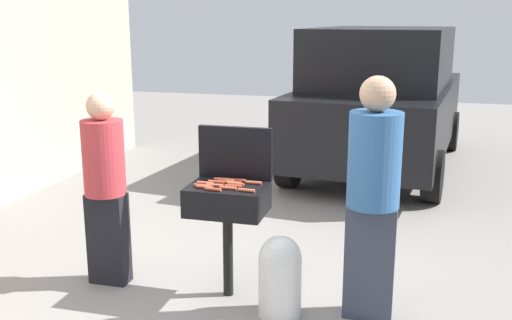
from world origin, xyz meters
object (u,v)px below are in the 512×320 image
(hot_dog_13, at_px, (202,186))
(hot_dog_10, at_px, (238,180))
(hot_dog_7, at_px, (213,189))
(propane_tank, at_px, (280,275))
(hot_dog_12, at_px, (226,181))
(hot_dog_3, at_px, (205,183))
(hot_dog_5, at_px, (204,187))
(hot_dog_2, at_px, (233,186))
(bbq_grill, at_px, (227,203))
(hot_dog_4, at_px, (236,184))
(person_right, at_px, (373,191))
(hot_dog_6, at_px, (222,179))
(hot_dog_11, at_px, (216,182))
(person_left, at_px, (105,182))
(hot_dog_1, at_px, (246,190))
(hot_dog_8, at_px, (253,183))
(hot_dog_9, at_px, (228,188))
(hot_dog_14, at_px, (215,185))
(parked_minivan, at_px, (381,98))
(hot_dog_0, at_px, (233,183))

(hot_dog_13, bearing_deg, hot_dog_10, 44.59)
(hot_dog_7, distance_m, propane_tank, 0.80)
(hot_dog_10, bearing_deg, hot_dog_12, -155.74)
(hot_dog_3, height_order, hot_dog_5, same)
(hot_dog_2, height_order, hot_dog_5, same)
(bbq_grill, relative_size, hot_dog_4, 6.99)
(hot_dog_5, distance_m, hot_dog_12, 0.23)
(hot_dog_3, relative_size, person_right, 0.07)
(hot_dog_3, relative_size, hot_dog_5, 1.00)
(hot_dog_6, relative_size, hot_dog_13, 1.00)
(hot_dog_2, height_order, hot_dog_11, same)
(hot_dog_5, height_order, person_right, person_right)
(propane_tank, height_order, person_left, person_left)
(hot_dog_1, relative_size, propane_tank, 0.21)
(hot_dog_7, bearing_deg, hot_dog_2, 43.62)
(hot_dog_2, bearing_deg, hot_dog_5, -159.92)
(hot_dog_1, relative_size, hot_dog_2, 1.00)
(hot_dog_1, relative_size, hot_dog_8, 1.00)
(hot_dog_1, bearing_deg, hot_dog_9, 171.63)
(hot_dog_5, bearing_deg, hot_dog_6, 75.77)
(hot_dog_14, xyz_separation_m, parked_minivan, (0.96, 4.60, 0.10))
(hot_dog_2, relative_size, person_left, 0.08)
(hot_dog_13, bearing_deg, propane_tank, -10.91)
(hot_dog_4, distance_m, hot_dog_7, 0.22)
(hot_dog_4, bearing_deg, person_right, -3.88)
(hot_dog_3, bearing_deg, hot_dog_9, -21.42)
(hot_dog_4, height_order, hot_dog_14, same)
(propane_tank, xyz_separation_m, parked_minivan, (0.41, 4.76, 0.70))
(hot_dog_0, xyz_separation_m, propane_tank, (0.43, -0.26, -0.60))
(hot_dog_10, relative_size, parked_minivan, 0.03)
(hot_dog_10, bearing_deg, propane_tank, -38.68)
(bbq_grill, relative_size, hot_dog_11, 6.99)
(hot_dog_1, xyz_separation_m, hot_dog_7, (-0.25, -0.04, 0.00))
(hot_dog_4, bearing_deg, person_left, -177.94)
(hot_dog_14, bearing_deg, hot_dog_4, 26.50)
(hot_dog_10, relative_size, hot_dog_13, 1.00)
(hot_dog_4, xyz_separation_m, hot_dog_8, (0.12, 0.08, 0.00))
(hot_dog_6, xyz_separation_m, hot_dog_9, (0.12, -0.22, 0.00))
(hot_dog_4, distance_m, hot_dog_9, 0.12)
(hot_dog_13, xyz_separation_m, propane_tank, (0.64, -0.12, -0.60))
(hot_dog_8, height_order, hot_dog_10, same)
(hot_dog_2, xyz_separation_m, hot_dog_11, (-0.16, 0.08, 0.00))
(hot_dog_1, height_order, hot_dog_13, same)
(hot_dog_0, height_order, hot_dog_5, same)
(hot_dog_1, bearing_deg, person_right, 4.22)
(hot_dog_4, distance_m, hot_dog_14, 0.16)
(hot_dog_10, bearing_deg, hot_dog_8, -13.28)
(person_left, height_order, person_right, person_right)
(hot_dog_0, bearing_deg, hot_dog_8, 16.22)
(hot_dog_8, bearing_deg, person_left, -174.54)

